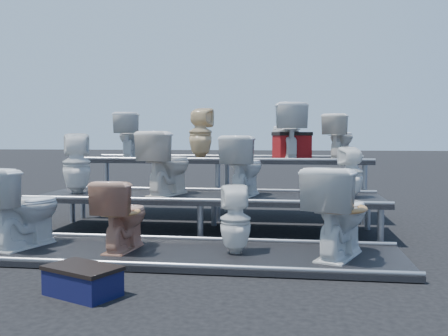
# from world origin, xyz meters

# --- Properties ---
(ground) EXTENTS (80.00, 80.00, 0.00)m
(ground) POSITION_xyz_m (0.00, 0.00, 0.00)
(ground) COLOR black
(ground) RESTS_ON ground
(tier_front) EXTENTS (4.20, 1.20, 0.06)m
(tier_front) POSITION_xyz_m (0.00, -1.30, 0.03)
(tier_front) COLOR black
(tier_front) RESTS_ON ground
(tier_mid) EXTENTS (4.20, 1.20, 0.46)m
(tier_mid) POSITION_xyz_m (0.00, 0.00, 0.23)
(tier_mid) COLOR black
(tier_mid) RESTS_ON ground
(tier_back) EXTENTS (4.20, 1.20, 0.86)m
(tier_back) POSITION_xyz_m (0.00, 1.30, 0.43)
(tier_back) COLOR black
(tier_back) RESTS_ON ground
(toilet_0) EXTENTS (0.66, 0.89, 0.81)m
(toilet_0) POSITION_xyz_m (-1.66, -1.30, 0.47)
(toilet_0) COLOR white
(toilet_0) RESTS_ON tier_front
(toilet_1) EXTENTS (0.45, 0.72, 0.70)m
(toilet_1) POSITION_xyz_m (-0.62, -1.30, 0.41)
(toilet_1) COLOR tan
(toilet_1) RESTS_ON tier_front
(toilet_2) EXTENTS (0.34, 0.35, 0.65)m
(toilet_2) POSITION_xyz_m (0.50, -1.30, 0.39)
(toilet_2) COLOR white
(toilet_2) RESTS_ON tier_front
(toilet_3) EXTENTS (0.75, 0.95, 0.85)m
(toilet_3) POSITION_xyz_m (1.46, -1.30, 0.48)
(toilet_3) COLOR white
(toilet_3) RESTS_ON tier_front
(toilet_4) EXTENTS (0.45, 0.46, 0.77)m
(toilet_4) POSITION_xyz_m (-1.69, 0.00, 0.84)
(toilet_4) COLOR white
(toilet_4) RESTS_ON tier_mid
(toilet_5) EXTENTS (0.65, 0.87, 0.79)m
(toilet_5) POSITION_xyz_m (-0.51, 0.00, 0.85)
(toilet_5) COLOR white
(toilet_5) RESTS_ON tier_mid
(toilet_6) EXTENTS (0.55, 0.79, 0.73)m
(toilet_6) POSITION_xyz_m (0.44, 0.00, 0.83)
(toilet_6) COLOR white
(toilet_6) RESTS_ON tier_mid
(toilet_7) EXTENTS (0.33, 0.34, 0.60)m
(toilet_7) POSITION_xyz_m (1.72, 0.00, 0.76)
(toilet_7) COLOR white
(toilet_7) RESTS_ON tier_mid
(toilet_8) EXTENTS (0.49, 0.72, 0.68)m
(toilet_8) POSITION_xyz_m (-1.44, 1.30, 1.20)
(toilet_8) COLOR white
(toilet_8) RESTS_ON tier_back
(toilet_9) EXTENTS (0.38, 0.39, 0.76)m
(toilet_9) POSITION_xyz_m (-0.33, 1.30, 1.24)
(toilet_9) COLOR beige
(toilet_9) RESTS_ON tier_back
(toilet_10) EXTENTS (0.62, 0.87, 0.80)m
(toilet_10) POSITION_xyz_m (0.94, 1.30, 1.26)
(toilet_10) COLOR white
(toilet_10) RESTS_ON tier_back
(toilet_11) EXTENTS (0.56, 0.71, 0.64)m
(toilet_11) POSITION_xyz_m (1.69, 1.30, 1.18)
(toilet_11) COLOR white
(toilet_11) RESTS_ON tier_back
(red_crate) EXTENTS (0.57, 0.52, 0.34)m
(red_crate) POSITION_xyz_m (1.01, 1.29, 1.03)
(red_crate) COLOR maroon
(red_crate) RESTS_ON tier_back
(step_stool) EXTENTS (0.61, 0.51, 0.19)m
(step_stool) POSITION_xyz_m (-0.50, -2.54, 0.10)
(step_stool) COLOR #0E1034
(step_stool) RESTS_ON ground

